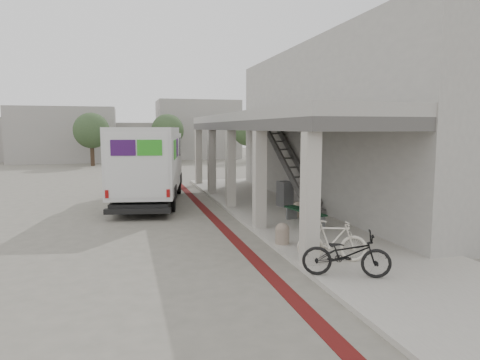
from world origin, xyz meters
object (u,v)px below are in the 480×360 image
object	(u,v)px
bench	(305,214)
bicycle_cream	(332,241)
bicycle_black	(346,254)
utility_cabinet	(285,194)
fedex_truck	(149,163)

from	to	relation	value
bench	bicycle_cream	bearing A→B (deg)	-114.11
bicycle_black	bicycle_cream	world-z (taller)	bicycle_cream
utility_cabinet	bicycle_black	size ratio (longest dim) A/B	0.55
bicycle_black	fedex_truck	bearing A→B (deg)	41.23
bench	utility_cabinet	size ratio (longest dim) A/B	1.97
fedex_truck	bicycle_black	xyz separation A→B (m)	(3.61, -11.45, -1.20)
fedex_truck	bicycle_black	size ratio (longest dim) A/B	4.30
bench	utility_cabinet	distance (m)	3.35
fedex_truck	bench	size ratio (longest dim) A/B	4.01
utility_cabinet	bicycle_black	xyz separation A→B (m)	(-1.80, -8.44, -0.02)
fedex_truck	utility_cabinet	distance (m)	6.30
fedex_truck	utility_cabinet	xyz separation A→B (m)	(5.41, -3.01, -1.18)
fedex_truck	bicycle_cream	distance (m)	11.11
bench	bicycle_black	xyz separation A→B (m)	(-1.26, -5.14, 0.17)
fedex_truck	bicycle_black	world-z (taller)	fedex_truck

